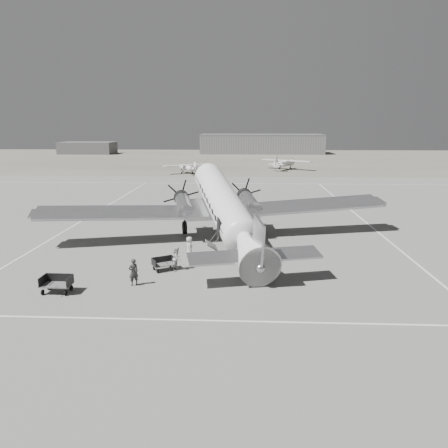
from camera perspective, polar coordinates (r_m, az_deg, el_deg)
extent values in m
plane|color=slate|center=(36.48, 3.79, -3.08)|extent=(260.00, 260.00, 0.00)
cube|color=silver|center=(23.34, 4.39, -12.58)|extent=(60.00, 0.15, 0.01)
cube|color=silver|center=(38.63, 21.91, -3.09)|extent=(0.15, 80.00, 0.01)
cube|color=silver|center=(49.28, -17.84, 0.55)|extent=(0.15, 60.00, 0.01)
cube|color=silver|center=(75.73, 3.28, 5.30)|extent=(90.00, 0.15, 0.01)
cube|color=#696659|center=(130.45, 3.08, 8.50)|extent=(260.00, 90.00, 0.01)
cube|color=slate|center=(155.32, 4.92, 10.29)|extent=(42.00, 14.00, 6.00)
cube|color=#505050|center=(155.21, 4.94, 11.51)|extent=(42.00, 14.00, 0.60)
cube|color=#505050|center=(159.77, -17.38, 9.47)|extent=(18.00, 10.00, 4.00)
imported|color=#2D2D2D|center=(28.43, -11.74, -6.16)|extent=(0.77, 0.72, 1.76)
imported|color=#B2B2AF|center=(30.90, -6.13, -4.48)|extent=(0.82, 0.95, 1.68)
imported|color=#B4B4B2|center=(33.52, -4.54, -3.06)|extent=(0.67, 0.90, 1.67)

